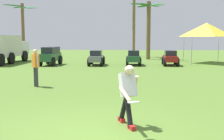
{
  "coord_description": "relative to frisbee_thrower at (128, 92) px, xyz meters",
  "views": [
    {
      "loc": [
        0.66,
        -5.67,
        2.04
      ],
      "look_at": [
        0.21,
        4.11,
        0.9
      ],
      "focal_mm": 45.0,
      "sensor_mm": 36.0,
      "label": 1
    }
  ],
  "objects": [
    {
      "name": "parked_car_slot_b",
      "position": [
        -2.16,
        14.15,
        -0.24
      ],
      "size": [
        1.11,
        2.21,
        1.1
      ],
      "color": "slate",
      "rests_on": "ground_plane"
    },
    {
      "name": "teammate_near_sideline",
      "position": [
        -3.75,
        5.07,
        0.14
      ],
      "size": [
        0.37,
        0.42,
        1.56
      ],
      "color": "#33333D",
      "rests_on": "ground_plane"
    },
    {
      "name": "frisbee_thrower",
      "position": [
        0.0,
        0.0,
        0.0
      ],
      "size": [
        0.5,
        1.11,
        1.43
      ],
      "color": "black",
      "rests_on": "ground_plane"
    },
    {
      "name": "box_truck",
      "position": [
        -9.33,
        15.36,
        0.43
      ],
      "size": [
        1.62,
        5.95,
        2.2
      ],
      "color": "silver",
      "rests_on": "ground_plane"
    },
    {
      "name": "parked_car_slot_c",
      "position": [
        0.57,
        14.37,
        -0.24
      ],
      "size": [
        1.12,
        2.22,
        1.1
      ],
      "color": "#235133",
      "rests_on": "ground_plane"
    },
    {
      "name": "palm_tree_right_of_centre",
      "position": [
        2.09,
        20.03,
        2.33
      ],
      "size": [
        3.24,
        3.09,
        5.32
      ],
      "color": "brown",
      "rests_on": "ground_plane"
    },
    {
      "name": "parked_car_slot_d",
      "position": [
        3.24,
        14.33,
        -0.24
      ],
      "size": [
        1.2,
        2.25,
        1.1
      ],
      "color": "maroon",
      "rests_on": "ground_plane"
    },
    {
      "name": "ground_plane",
      "position": [
        -0.73,
        -0.61,
        -0.8
      ],
      "size": [
        80.0,
        80.0,
        0.0
      ],
      "primitive_type": "plane",
      "color": "#4E6F29"
    },
    {
      "name": "palm_tree_far_left",
      "position": [
        -10.3,
        21.64,
        2.48
      ],
      "size": [
        3.1,
        3.38,
        5.39
      ],
      "color": "brown",
      "rests_on": "ground_plane"
    },
    {
      "name": "frisbee_in_flight",
      "position": [
        0.11,
        -0.8,
        -0.04
      ],
      "size": [
        0.29,
        0.29,
        0.06
      ],
      "color": "white"
    },
    {
      "name": "event_tent",
      "position": [
        6.37,
        16.37,
        1.83
      ],
      "size": [
        3.06,
        3.06,
        3.18
      ],
      "color": "#B2B5BA",
      "rests_on": "ground_plane"
    },
    {
      "name": "palm_tree_left_of_centre",
      "position": [
        0.83,
        23.29,
        3.42
      ],
      "size": [
        3.45,
        3.44,
        6.69
      ],
      "color": "brown",
      "rests_on": "ground_plane"
    },
    {
      "name": "parked_car_slot_a",
      "position": [
        -5.55,
        14.15,
        -0.08
      ],
      "size": [
        1.31,
        2.47,
        1.34
      ],
      "color": "#235133",
      "rests_on": "ground_plane"
    }
  ]
}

